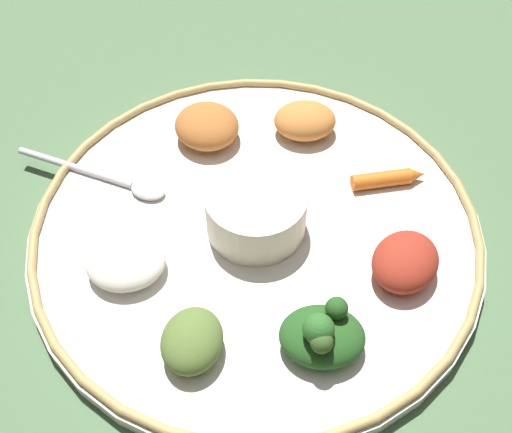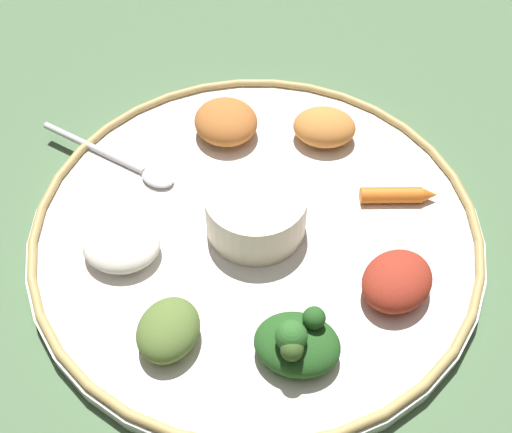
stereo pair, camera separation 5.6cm
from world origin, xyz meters
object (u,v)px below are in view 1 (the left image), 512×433
object	(u,v)px
carrot_near_spoon	(388,179)
center_bowl	(256,210)
spoon	(114,179)
greens_pile	(322,335)

from	to	relation	value
carrot_near_spoon	center_bowl	bearing A→B (deg)	-71.00
center_bowl	spoon	bearing A→B (deg)	-115.38
center_bowl	greens_pile	distance (m)	0.13
spoon	greens_pile	bearing A→B (deg)	43.44
greens_pile	carrot_near_spoon	xyz separation A→B (m)	(-0.17, 0.09, -0.01)
greens_pile	carrot_near_spoon	distance (m)	0.19
center_bowl	carrot_near_spoon	size ratio (longest dim) A/B	1.23
greens_pile	center_bowl	bearing A→B (deg)	-160.57
greens_pile	carrot_near_spoon	size ratio (longest dim) A/B	1.00
center_bowl	spoon	xyz separation A→B (m)	(-0.06, -0.13, -0.02)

